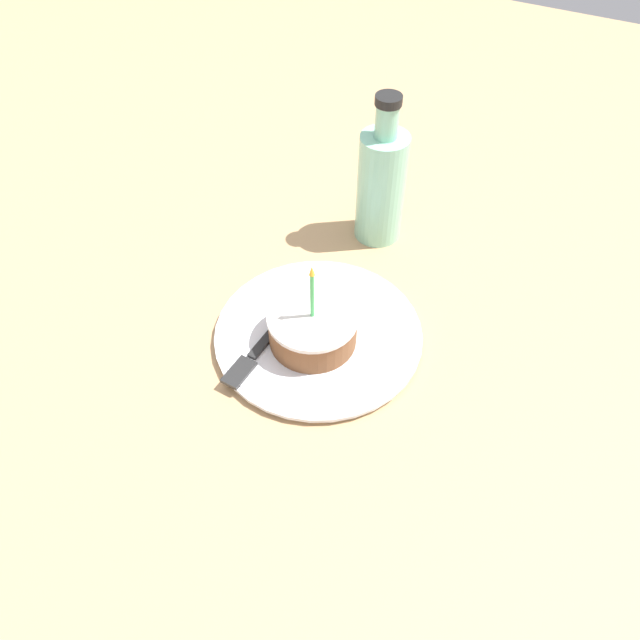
# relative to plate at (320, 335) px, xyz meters

# --- Properties ---
(ground_plane) EXTENTS (2.40, 2.40, 0.04)m
(ground_plane) POSITION_rel_plate_xyz_m (0.02, -0.00, -0.03)
(ground_plane) COLOR tan
(ground_plane) RESTS_ON ground
(plate) EXTENTS (0.27, 0.27, 0.01)m
(plate) POSITION_rel_plate_xyz_m (0.00, 0.00, 0.00)
(plate) COLOR silver
(plate) RESTS_ON ground_plane
(cake_slice) EXTENTS (0.11, 0.11, 0.13)m
(cake_slice) POSITION_rel_plate_xyz_m (0.02, -0.00, 0.03)
(cake_slice) COLOR brown
(cake_slice) RESTS_ON plate
(fork) EXTENTS (0.17, 0.03, 0.00)m
(fork) POSITION_rel_plate_xyz_m (0.06, -0.05, 0.01)
(fork) COLOR #262626
(fork) RESTS_ON plate
(bottle) EXTENTS (0.07, 0.07, 0.23)m
(bottle) POSITION_rel_plate_xyz_m (-0.23, -0.02, 0.08)
(bottle) COLOR #8CD1B2
(bottle) RESTS_ON ground_plane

